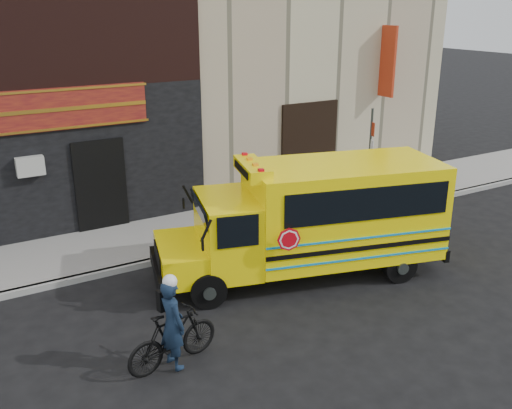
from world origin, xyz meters
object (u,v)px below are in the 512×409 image
(cyclist, at_px, (172,326))
(bicycle, at_px, (173,338))
(sign_pole, at_px, (370,156))
(school_bus, at_px, (317,215))

(cyclist, bearing_deg, bicycle, -27.77)
(sign_pole, relative_size, cyclist, 1.92)
(sign_pole, xyz_separation_m, bicycle, (-8.44, -4.58, -1.25))
(sign_pole, height_order, bicycle, sign_pole)
(school_bus, xyz_separation_m, sign_pole, (4.00, 2.79, 0.29))
(cyclist, bearing_deg, sign_pole, -71.63)
(school_bus, bearing_deg, cyclist, -157.23)
(sign_pole, distance_m, bicycle, 9.68)
(school_bus, height_order, cyclist, school_bus)
(bicycle, bearing_deg, cyclist, 153.22)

